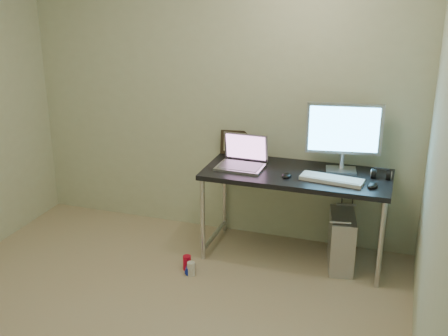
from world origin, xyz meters
The scene contains 17 objects.
wall_back centered at (0.00, 1.75, 1.25)m, with size 3.50×0.02×2.50m, color beige.
wall_right centered at (1.75, 0.00, 1.25)m, with size 0.02×3.50×2.50m, color beige.
desk centered at (0.78, 1.42, 0.67)m, with size 1.49×0.65×0.75m.
tower_computer centered at (1.17, 1.38, 0.23)m, with size 0.26×0.46×0.48m.
cable_a centered at (1.12, 1.70, 0.40)m, with size 0.01×0.01×0.70m, color black.
cable_b centered at (1.21, 1.68, 0.38)m, with size 0.01×0.01×0.72m, color black.
can_red centered at (0.01, 0.93, 0.06)m, with size 0.07×0.07×0.12m, color red.
can_white centered at (0.07, 0.85, 0.06)m, with size 0.06×0.06×0.11m, color silver.
can_blue centered at (0.05, 0.89, 0.03)m, with size 0.07×0.07×0.12m, color #1124B4.
laptop centered at (0.32, 1.43, 0.81)m, with size 0.38×0.32×0.26m.
monitor centered at (1.11, 1.57, 1.08)m, with size 0.59×0.21×0.56m.
keyboard centered at (1.07, 1.32, 0.76)m, with size 0.48×0.16×0.03m, color silver.
mouse_right centered at (1.38, 1.29, 0.77)m, with size 0.08×0.12×0.04m, color black.
mouse_left centered at (0.72, 1.30, 0.77)m, with size 0.07×0.12×0.04m, color black.
headphones centered at (1.42, 1.51, 0.78)m, with size 0.15×0.09×0.10m.
picture_frame centered at (0.17, 1.73, 0.85)m, with size 0.26×0.03×0.21m, color black.
webcam centered at (0.34, 1.68, 0.84)m, with size 0.04×0.03×0.12m.
Camera 1 is at (1.55, -2.76, 2.30)m, focal length 45.00 mm.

